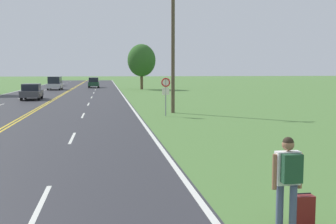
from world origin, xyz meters
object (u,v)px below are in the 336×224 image
at_px(suitcase, 304,211).
at_px(traffic_sign, 166,87).
at_px(car_dark_grey_sedan_approaching, 32,92).
at_px(car_dark_green_suv_mid_far, 94,82).
at_px(car_silver_van_mid_near, 55,83).
at_px(tree_mid_treeline, 142,60).
at_px(hitchhiker_person, 288,173).
at_px(car_black_hatchback_receding, 56,81).

relative_size(suitcase, traffic_sign, 0.27).
xyz_separation_m(car_dark_grey_sedan_approaching, car_dark_green_suv_mid_far, (5.29, 28.03, 0.09)).
bearing_deg(car_silver_van_mid_near, tree_mid_treeline, -89.99).
bearing_deg(car_silver_van_mid_near, car_dark_grey_sedan_approaching, -178.19).
height_order(tree_mid_treeline, car_dark_grey_sedan_approaching, tree_mid_treeline).
xyz_separation_m(tree_mid_treeline, car_silver_van_mid_near, (-12.74, 0.31, -3.35)).
relative_size(hitchhiker_person, car_silver_van_mid_near, 0.41).
bearing_deg(car_silver_van_mid_near, traffic_sign, -162.33).
relative_size(car_silver_van_mid_near, car_dark_green_suv_mid_far, 0.99).
height_order(suitcase, car_silver_van_mid_near, car_silver_van_mid_near).
distance_m(tree_mid_treeline, car_silver_van_mid_near, 13.17).
bearing_deg(traffic_sign, car_dark_green_suv_mid_far, 97.06).
bearing_deg(car_dark_grey_sedan_approaching, car_black_hatchback_receding, 0.68).
height_order(car_silver_van_mid_near, car_dark_green_suv_mid_far, car_silver_van_mid_near).
bearing_deg(car_black_hatchback_receding, car_silver_van_mid_near, -171.85).
relative_size(hitchhiker_person, suitcase, 2.60).
distance_m(suitcase, car_dark_green_suv_mid_far, 63.87).
relative_size(car_dark_green_suv_mid_far, car_black_hatchback_receding, 1.00).
bearing_deg(tree_mid_treeline, traffic_sign, -92.68).
bearing_deg(traffic_sign, car_dark_grey_sedan_approaching, 122.98).
bearing_deg(hitchhiker_person, suitcase, -86.82).
xyz_separation_m(suitcase, car_silver_van_mid_near, (-10.79, 56.55, 0.69)).
height_order(suitcase, car_dark_green_suv_mid_far, car_dark_green_suv_mid_far).
height_order(car_dark_grey_sedan_approaching, car_black_hatchback_receding, car_black_hatchback_receding).
distance_m(tree_mid_treeline, car_dark_grey_sedan_approaching, 24.42).
relative_size(car_silver_van_mid_near, car_black_hatchback_receding, 0.99).
xyz_separation_m(car_silver_van_mid_near, car_dark_green_suv_mid_far, (5.45, 7.09, -0.10)).
relative_size(suitcase, car_silver_van_mid_near, 0.16).
distance_m(traffic_sign, tree_mid_treeline, 37.46).
distance_m(hitchhiker_person, suitcase, 0.80).
height_order(hitchhiker_person, car_silver_van_mid_near, car_silver_van_mid_near).
height_order(traffic_sign, tree_mid_treeline, tree_mid_treeline).
bearing_deg(car_black_hatchback_receding, tree_mid_treeline, -135.46).
bearing_deg(hitchhiker_person, car_black_hatchback_receding, 8.64).
distance_m(car_dark_green_suv_mid_far, car_black_hatchback_receding, 10.92).
distance_m(traffic_sign, car_black_hatchback_receding, 54.53).
bearing_deg(car_dark_green_suv_mid_far, car_silver_van_mid_near, -36.97).
relative_size(tree_mid_treeline, car_silver_van_mid_near, 1.66).
bearing_deg(car_dark_green_suv_mid_far, tree_mid_treeline, 45.12).
bearing_deg(car_dark_grey_sedan_approaching, car_dark_green_suv_mid_far, -12.83).
bearing_deg(suitcase, car_dark_green_suv_mid_far, 3.90).
bearing_deg(car_silver_van_mid_near, car_black_hatchback_receding, 7.44).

